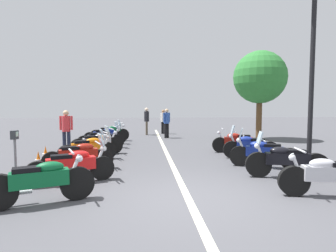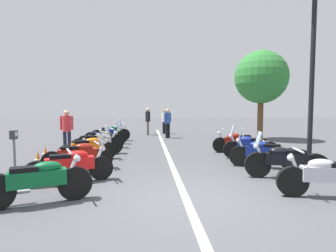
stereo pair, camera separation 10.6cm
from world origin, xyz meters
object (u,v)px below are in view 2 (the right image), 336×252
at_px(bystander_1, 165,120).
at_px(bystander_2, 148,119).
at_px(traffic_cone_1, 38,162).
at_px(bystander_4, 168,121).
at_px(street_lamp_twin_globe, 313,45).
at_px(parking_meter, 14,146).
at_px(motorcycle_left_row_5, 102,138).
at_px(traffic_cone_0, 46,156).
at_px(motorcycle_left_row_2, 79,155).
at_px(motorcycle_right_row_2, 263,153).
at_px(bystander_3, 67,128).
at_px(motorcycle_left_row_7, 111,133).
at_px(motorcycle_right_row_4, 238,142).
at_px(motorcycle_left_row_0, 39,181).
at_px(motorcycle_left_row_4, 98,143).
at_px(motorcycle_right_row_0, 329,176).
at_px(motorcycle_right_row_3, 250,146).
at_px(roadside_tree_0, 261,77).
at_px(motorcycle_left_row_1, 71,165).
at_px(motorcycle_right_row_1, 285,160).
at_px(motorcycle_left_row_3, 89,148).
at_px(motorcycle_left_row_6, 106,135).

relative_size(bystander_1, bystander_2, 0.92).
height_order(traffic_cone_1, bystander_4, bystander_4).
distance_m(street_lamp_twin_globe, traffic_cone_1, 8.75).
bearing_deg(parking_meter, motorcycle_left_row_5, 81.72).
bearing_deg(traffic_cone_0, motorcycle_left_row_5, -21.55).
height_order(motorcycle_left_row_2, motorcycle_right_row_2, motorcycle_right_row_2).
bearing_deg(bystander_1, bystander_3, 10.14).
relative_size(motorcycle_left_row_7, traffic_cone_1, 3.29).
bearing_deg(bystander_4, motorcycle_right_row_4, 164.75).
bearing_deg(traffic_cone_0, motorcycle_left_row_0, -162.17).
xyz_separation_m(motorcycle_left_row_7, bystander_3, (-3.33, 1.37, 0.55)).
height_order(motorcycle_left_row_0, traffic_cone_1, motorcycle_left_row_0).
bearing_deg(motorcycle_left_row_4, motorcycle_left_row_7, 67.55).
bearing_deg(motorcycle_left_row_4, motorcycle_left_row_0, -114.33).
distance_m(motorcycle_left_row_7, motorcycle_right_row_0, 11.19).
bearing_deg(traffic_cone_1, motorcycle_left_row_4, -23.82).
height_order(motorcycle_right_row_3, bystander_1, bystander_1).
bearing_deg(motorcycle_right_row_0, motorcycle_left_row_0, 10.54).
relative_size(street_lamp_twin_globe, bystander_1, 3.34).
bearing_deg(traffic_cone_1, bystander_4, -27.68).
bearing_deg(roadside_tree_0, traffic_cone_0, 122.33).
bearing_deg(motorcycle_left_row_2, motorcycle_right_row_4, 7.56).
distance_m(parking_meter, bystander_3, 4.52).
bearing_deg(bystander_2, motorcycle_left_row_5, -107.01).
bearing_deg(motorcycle_left_row_1, street_lamp_twin_globe, -11.18).
xyz_separation_m(motorcycle_right_row_0, parking_meter, (1.80, 7.05, 0.44)).
distance_m(motorcycle_left_row_2, bystander_4, 8.75).
relative_size(parking_meter, roadside_tree_0, 0.26).
xyz_separation_m(motorcycle_right_row_0, motorcycle_right_row_1, (1.56, 0.13, 0.02)).
relative_size(motorcycle_left_row_3, motorcycle_right_row_0, 0.90).
bearing_deg(motorcycle_left_row_1, parking_meter, 149.48).
height_order(parking_meter, bystander_1, bystander_1).
height_order(motorcycle_right_row_1, traffic_cone_0, motorcycle_right_row_1).
height_order(motorcycle_left_row_4, traffic_cone_0, motorcycle_left_row_4).
bearing_deg(bystander_1, traffic_cone_1, 20.19).
relative_size(motorcycle_right_row_4, bystander_3, 1.20).
bearing_deg(motorcycle_left_row_7, bystander_2, 36.60).
bearing_deg(motorcycle_left_row_1, motorcycle_left_row_7, 69.87).
bearing_deg(roadside_tree_0, motorcycle_right_row_2, 158.08).
bearing_deg(motorcycle_left_row_0, traffic_cone_1, 89.38).
bearing_deg(motorcycle_right_row_1, parking_meter, 10.30).
relative_size(motorcycle_right_row_2, motorcycle_right_row_4, 0.96).
xyz_separation_m(street_lamp_twin_globe, bystander_2, (10.25, 4.89, -2.64)).
xyz_separation_m(motorcycle_right_row_0, traffic_cone_1, (2.77, 6.86, -0.17)).
bearing_deg(motorcycle_right_row_1, bystander_3, -22.31).
bearing_deg(bystander_3, bystander_2, 150.68).
xyz_separation_m(motorcycle_left_row_4, motorcycle_left_row_5, (1.54, 0.07, -0.00)).
bearing_deg(motorcycle_left_row_6, roadside_tree_0, -9.45).
bearing_deg(motorcycle_left_row_3, bystander_1, 45.23).
height_order(motorcycle_left_row_4, motorcycle_right_row_4, motorcycle_left_row_4).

